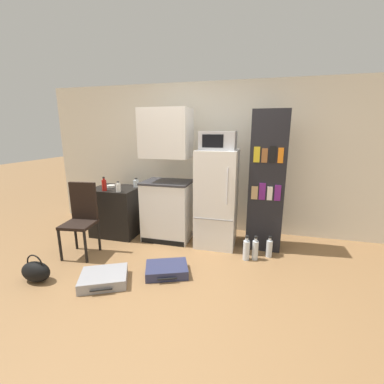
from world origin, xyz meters
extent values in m
plane|color=olive|center=(0.00, 0.00, 0.00)|extent=(24.00, 24.00, 0.00)
cube|color=silver|center=(0.20, 2.00, 1.24)|extent=(6.40, 0.10, 2.48)
cube|color=black|center=(-1.46, 1.29, 0.40)|extent=(0.73, 0.63, 0.79)
cube|color=white|center=(-0.57, 1.32, 0.46)|extent=(0.73, 0.56, 0.91)
cube|color=#333338|center=(-0.57, 1.32, 0.93)|extent=(0.74, 0.57, 0.03)
cube|color=white|center=(-0.57, 1.32, 1.67)|extent=(0.73, 0.47, 0.72)
cube|color=black|center=(-0.57, 1.04, 0.04)|extent=(0.70, 0.01, 0.08)
cube|color=white|center=(0.22, 1.31, 0.72)|extent=(0.59, 0.58, 1.44)
cube|color=gray|center=(0.22, 1.02, 0.49)|extent=(0.56, 0.01, 0.01)
cylinder|color=silver|center=(0.41, 1.00, 0.98)|extent=(0.02, 0.02, 0.51)
cube|color=#B7B7BC|center=(0.22, 1.31, 1.57)|extent=(0.50, 0.35, 0.26)
cube|color=black|center=(0.17, 1.13, 1.57)|extent=(0.29, 0.01, 0.18)
cube|color=black|center=(0.92, 1.41, 1.00)|extent=(0.49, 0.39, 1.99)
cube|color=tan|center=(0.76, 1.21, 0.87)|extent=(0.09, 0.01, 0.19)
cube|color=#661E75|center=(0.86, 1.21, 0.89)|extent=(0.09, 0.01, 0.24)
cube|color=silver|center=(0.97, 1.21, 0.87)|extent=(0.07, 0.01, 0.19)
cube|color=#661E75|center=(1.07, 1.21, 0.89)|extent=(0.08, 0.01, 0.22)
cube|color=gold|center=(0.76, 1.21, 1.40)|extent=(0.08, 0.01, 0.21)
cube|color=brown|center=(0.86, 1.21, 1.39)|extent=(0.08, 0.01, 0.19)
cube|color=black|center=(0.97, 1.21, 1.40)|extent=(0.08, 0.01, 0.22)
cube|color=orange|center=(1.07, 1.21, 1.39)|extent=(0.07, 0.01, 0.20)
cylinder|color=white|center=(-1.27, 1.05, 0.86)|extent=(0.07, 0.07, 0.13)
cylinder|color=white|center=(-1.27, 1.05, 0.93)|extent=(0.03, 0.03, 0.02)
cylinder|color=black|center=(-1.27, 1.05, 0.95)|extent=(0.04, 0.04, 0.01)
cylinder|color=#AD1914|center=(-1.52, 1.06, 0.88)|extent=(0.07, 0.07, 0.17)
cylinder|color=#AD1914|center=(-1.52, 1.06, 0.98)|extent=(0.03, 0.03, 0.03)
cylinder|color=black|center=(-1.52, 1.06, 1.00)|extent=(0.04, 0.04, 0.02)
cylinder|color=silver|center=(-1.16, 1.43, 0.85)|extent=(0.09, 0.09, 0.12)
cylinder|color=silver|center=(-1.16, 1.43, 0.92)|extent=(0.04, 0.04, 0.02)
cylinder|color=black|center=(-1.16, 1.43, 0.94)|extent=(0.05, 0.05, 0.01)
cylinder|color=silver|center=(-1.55, 1.30, 0.81)|extent=(0.14, 0.14, 0.04)
cylinder|color=black|center=(-1.70, 0.23, 0.22)|extent=(0.04, 0.04, 0.44)
cylinder|color=black|center=(-1.34, 0.27, 0.22)|extent=(0.04, 0.04, 0.44)
cylinder|color=black|center=(-1.75, 0.59, 0.22)|extent=(0.04, 0.04, 0.44)
cylinder|color=black|center=(-1.39, 0.64, 0.22)|extent=(0.04, 0.04, 0.44)
cube|color=black|center=(-1.55, 0.43, 0.46)|extent=(0.45, 0.45, 0.04)
cube|color=black|center=(-1.57, 0.61, 0.75)|extent=(0.38, 0.10, 0.53)
cube|color=navy|center=(-0.22, 0.29, 0.06)|extent=(0.60, 0.53, 0.11)
cylinder|color=black|center=(-0.14, 0.10, 0.06)|extent=(0.22, 0.10, 0.02)
cube|color=#99999E|center=(-0.85, -0.08, 0.06)|extent=(0.65, 0.60, 0.12)
cylinder|color=black|center=(-0.75, -0.29, 0.06)|extent=(0.22, 0.12, 0.02)
ellipsoid|color=black|center=(-1.63, -0.25, 0.12)|extent=(0.36, 0.20, 0.24)
torus|color=black|center=(-1.63, -0.25, 0.23)|extent=(0.21, 0.02, 0.21)
cylinder|color=silver|center=(0.70, 0.90, 0.14)|extent=(0.09, 0.09, 0.27)
cylinder|color=silver|center=(0.70, 0.90, 0.30)|extent=(0.04, 0.04, 0.05)
cylinder|color=black|center=(0.70, 0.90, 0.33)|extent=(0.05, 0.05, 0.03)
cylinder|color=silver|center=(1.01, 1.06, 0.12)|extent=(0.08, 0.08, 0.24)
cylinder|color=silver|center=(1.01, 1.06, 0.26)|extent=(0.04, 0.04, 0.04)
cylinder|color=black|center=(1.01, 1.06, 0.29)|extent=(0.04, 0.04, 0.02)
cylinder|color=silver|center=(0.82, 0.94, 0.13)|extent=(0.08, 0.08, 0.26)
cylinder|color=silver|center=(0.82, 0.94, 0.29)|extent=(0.04, 0.04, 0.05)
cylinder|color=black|center=(0.82, 0.94, 0.32)|extent=(0.04, 0.04, 0.03)
camera|label=1|loc=(0.81, -2.37, 1.72)|focal=24.00mm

